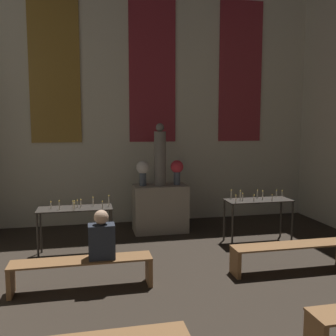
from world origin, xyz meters
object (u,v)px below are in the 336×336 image
object	(u,v)px
candle_rack_left	(75,214)
person_seated	(102,237)
flower_vase_left	(143,170)
flower_vase_right	(177,169)
altar	(160,208)
statue	(160,156)
pew_back_left	(82,267)
candle_rack_right	(258,205)
pew_back_right	(292,251)

from	to	relation	value
candle_rack_left	person_seated	xyz separation A→B (m)	(0.40, -1.46, -0.00)
flower_vase_left	flower_vase_right	distance (m)	0.73
flower_vase_right	altar	bearing A→B (deg)	180.00
flower_vase_right	person_seated	distance (m)	3.12
statue	flower_vase_right	distance (m)	0.46
altar	candle_rack_left	xyz separation A→B (m)	(-1.71, -1.10, 0.22)
statue	pew_back_left	distance (m)	3.28
flower_vase_left	person_seated	size ratio (longest dim) A/B	0.77
candle_rack_right	pew_back_left	bearing A→B (deg)	-156.01
pew_back_right	person_seated	distance (m)	2.92
flower_vase_right	candle_rack_right	distance (m)	1.84
altar	candle_rack_right	world-z (taller)	candle_rack_right
altar	flower_vase_right	bearing A→B (deg)	0.00
candle_rack_left	pew_back_right	xyz separation A→B (m)	(3.29, -1.46, -0.41)
candle_rack_right	person_seated	size ratio (longest dim) A/B	1.87
candle_rack_left	candle_rack_right	xyz separation A→B (m)	(3.42, 0.00, 0.00)
candle_rack_right	pew_back_left	size ratio (longest dim) A/B	0.66
statue	candle_rack_left	size ratio (longest dim) A/B	1.02
flower_vase_right	candle_rack_left	distance (m)	2.42
pew_back_left	altar	bearing A→B (deg)	58.31
altar	pew_back_left	world-z (taller)	altar
statue	flower_vase_right	xyz separation A→B (m)	(0.37, 0.00, -0.28)
statue	pew_back_right	xyz separation A→B (m)	(1.58, -2.57, -1.29)
pew_back_left	person_seated	bearing A→B (deg)	-0.00
flower_vase_left	candle_rack_right	xyz separation A→B (m)	(2.07, -1.10, -0.60)
pew_back_right	candle_rack_right	bearing A→B (deg)	85.12
flower_vase_left	candle_rack_left	bearing A→B (deg)	-140.61
altar	flower_vase_left	size ratio (longest dim) A/B	2.16
flower_vase_left	pew_back_right	bearing A→B (deg)	-52.78
candle_rack_left	pew_back_left	distance (m)	1.52
candle_rack_left	pew_back_right	distance (m)	3.63
candle_rack_left	pew_back_right	size ratio (longest dim) A/B	0.66
pew_back_left	pew_back_right	bearing A→B (deg)	0.00
flower_vase_left	pew_back_left	distance (m)	3.02
candle_rack_right	candle_rack_left	bearing A→B (deg)	-179.96
altar	statue	xyz separation A→B (m)	(0.00, 0.00, 1.11)
candle_rack_right	pew_back_right	xyz separation A→B (m)	(-0.13, -1.47, -0.41)
candle_rack_left	person_seated	bearing A→B (deg)	-74.87
flower_vase_right	pew_back_left	size ratio (longest dim) A/B	0.27
candle_rack_left	candle_rack_right	distance (m)	3.42
candle_rack_right	person_seated	bearing A→B (deg)	-154.13
flower_vase_left	candle_rack_left	size ratio (longest dim) A/B	0.41
statue	pew_back_right	bearing A→B (deg)	-58.31
altar	pew_back_left	bearing A→B (deg)	-121.69
flower_vase_right	pew_back_left	world-z (taller)	flower_vase_right
flower_vase_left	candle_rack_right	bearing A→B (deg)	-27.95
pew_back_right	pew_back_left	bearing A→B (deg)	180.00
altar	pew_back_right	distance (m)	3.02
altar	pew_back_right	size ratio (longest dim) A/B	0.59
flower_vase_left	flower_vase_right	xyz separation A→B (m)	(0.73, 0.00, 0.00)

